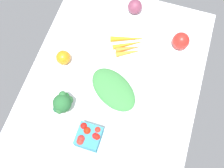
{
  "coord_description": "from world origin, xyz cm",
  "views": [
    {
      "loc": [
        43.93,
        13.91,
        116.34
      ],
      "look_at": [
        0.0,
        0.0,
        4.0
      ],
      "focal_mm": 44.26,
      "sensor_mm": 36.0,
      "label": 1
    }
  ],
  "objects_px": {
    "broccoli_head": "(63,103)",
    "berry_basket": "(89,136)",
    "leafy_greens_clump": "(113,89)",
    "carrot_bunch": "(129,45)",
    "bell_pepper_red": "(181,41)",
    "red_onion_near_basket": "(135,7)",
    "heirloom_tomato_orange": "(63,58)"
  },
  "relations": [
    {
      "from": "bell_pepper_red",
      "to": "leafy_greens_clump",
      "type": "relative_size",
      "value": 0.36
    },
    {
      "from": "bell_pepper_red",
      "to": "leafy_greens_clump",
      "type": "bearing_deg",
      "value": -35.81
    },
    {
      "from": "broccoli_head",
      "to": "carrot_bunch",
      "type": "distance_m",
      "value": 0.42
    },
    {
      "from": "berry_basket",
      "to": "carrot_bunch",
      "type": "distance_m",
      "value": 0.47
    },
    {
      "from": "red_onion_near_basket",
      "to": "bell_pepper_red",
      "type": "distance_m",
      "value": 0.29
    },
    {
      "from": "red_onion_near_basket",
      "to": "leafy_greens_clump",
      "type": "relative_size",
      "value": 0.3
    },
    {
      "from": "red_onion_near_basket",
      "to": "bell_pepper_red",
      "type": "xyz_separation_m",
      "value": [
        0.13,
        0.26,
        0.01
      ]
    },
    {
      "from": "broccoli_head",
      "to": "heirloom_tomato_orange",
      "type": "distance_m",
      "value": 0.23
    },
    {
      "from": "carrot_bunch",
      "to": "leafy_greens_clump",
      "type": "relative_size",
      "value": 0.7
    },
    {
      "from": "broccoli_head",
      "to": "heirloom_tomato_orange",
      "type": "relative_size",
      "value": 1.63
    },
    {
      "from": "heirloom_tomato_orange",
      "to": "red_onion_near_basket",
      "type": "bearing_deg",
      "value": 147.56
    },
    {
      "from": "leafy_greens_clump",
      "to": "berry_basket",
      "type": "bearing_deg",
      "value": -7.88
    },
    {
      "from": "broccoli_head",
      "to": "leafy_greens_clump",
      "type": "xyz_separation_m",
      "value": [
        -0.14,
        0.18,
        -0.04
      ]
    },
    {
      "from": "broccoli_head",
      "to": "bell_pepper_red",
      "type": "distance_m",
      "value": 0.61
    },
    {
      "from": "red_onion_near_basket",
      "to": "heirloom_tomato_orange",
      "type": "height_order",
      "value": "red_onion_near_basket"
    },
    {
      "from": "red_onion_near_basket",
      "to": "carrot_bunch",
      "type": "relative_size",
      "value": 0.43
    },
    {
      "from": "heirloom_tomato_orange",
      "to": "carrot_bunch",
      "type": "bearing_deg",
      "value": 121.98
    },
    {
      "from": "broccoli_head",
      "to": "berry_basket",
      "type": "height_order",
      "value": "broccoli_head"
    },
    {
      "from": "red_onion_near_basket",
      "to": "berry_basket",
      "type": "bearing_deg",
      "value": -0.27
    },
    {
      "from": "bell_pepper_red",
      "to": "heirloom_tomato_orange",
      "type": "bearing_deg",
      "value": -63.9
    },
    {
      "from": "carrot_bunch",
      "to": "bell_pepper_red",
      "type": "bearing_deg",
      "value": 108.45
    },
    {
      "from": "berry_basket",
      "to": "bell_pepper_red",
      "type": "height_order",
      "value": "bell_pepper_red"
    },
    {
      "from": "broccoli_head",
      "to": "bell_pepper_red",
      "type": "xyz_separation_m",
      "value": [
        -0.45,
        0.4,
        -0.02
      ]
    },
    {
      "from": "broccoli_head",
      "to": "bell_pepper_red",
      "type": "bearing_deg",
      "value": 138.15
    },
    {
      "from": "bell_pepper_red",
      "to": "carrot_bunch",
      "type": "height_order",
      "value": "bell_pepper_red"
    },
    {
      "from": "broccoli_head",
      "to": "red_onion_near_basket",
      "type": "height_order",
      "value": "broccoli_head"
    },
    {
      "from": "heirloom_tomato_orange",
      "to": "leafy_greens_clump",
      "type": "bearing_deg",
      "value": 74.09
    },
    {
      "from": "broccoli_head",
      "to": "red_onion_near_basket",
      "type": "distance_m",
      "value": 0.6
    },
    {
      "from": "carrot_bunch",
      "to": "broccoli_head",
      "type": "bearing_deg",
      "value": -25.3
    },
    {
      "from": "berry_basket",
      "to": "leafy_greens_clump",
      "type": "xyz_separation_m",
      "value": [
        -0.23,
        0.03,
        -0.02
      ]
    },
    {
      "from": "carrot_bunch",
      "to": "berry_basket",
      "type": "bearing_deg",
      "value": -3.94
    },
    {
      "from": "bell_pepper_red",
      "to": "heirloom_tomato_orange",
      "type": "xyz_separation_m",
      "value": [
        0.24,
        -0.49,
        -0.01
      ]
    }
  ]
}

